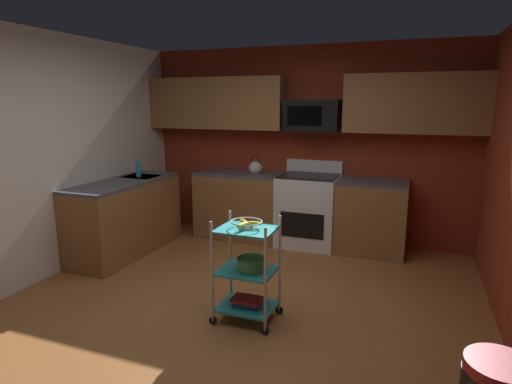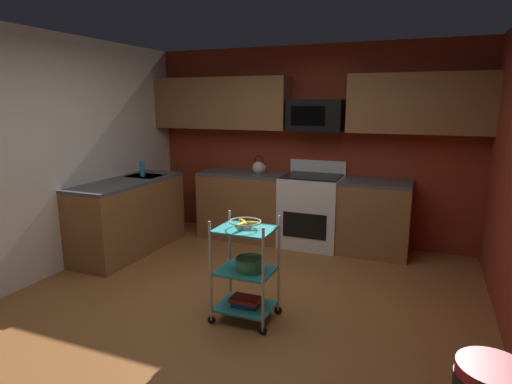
{
  "view_description": "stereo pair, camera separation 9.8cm",
  "coord_description": "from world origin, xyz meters",
  "px_view_note": "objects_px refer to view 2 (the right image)",
  "views": [
    {
      "loc": [
        1.45,
        -3.21,
        1.87
      ],
      "look_at": [
        0.08,
        0.39,
        1.05
      ],
      "focal_mm": 29.76,
      "sensor_mm": 36.0,
      "label": 1
    },
    {
      "loc": [
        1.54,
        -3.18,
        1.87
      ],
      "look_at": [
        0.08,
        0.39,
        1.05
      ],
      "focal_mm": 29.76,
      "sensor_mm": 36.0,
      "label": 2
    }
  ],
  "objects_px": {
    "book_stack": "(246,301)",
    "kettle": "(259,168)",
    "fruit_bowl": "(245,223)",
    "microwave": "(316,115)",
    "mixing_bowl_large": "(250,264)",
    "oven_range": "(311,210)",
    "rolling_cart": "(245,271)",
    "dish_soap_bottle": "(142,169)"
  },
  "relations": [
    {
      "from": "microwave",
      "to": "rolling_cart",
      "type": "bearing_deg",
      "value": -90.14
    },
    {
      "from": "microwave",
      "to": "rolling_cart",
      "type": "xyz_separation_m",
      "value": [
        -0.01,
        -2.26,
        -1.25
      ]
    },
    {
      "from": "rolling_cart",
      "to": "mixing_bowl_large",
      "type": "height_order",
      "value": "rolling_cart"
    },
    {
      "from": "rolling_cart",
      "to": "kettle",
      "type": "height_order",
      "value": "kettle"
    },
    {
      "from": "fruit_bowl",
      "to": "book_stack",
      "type": "bearing_deg",
      "value": 90.0
    },
    {
      "from": "microwave",
      "to": "dish_soap_bottle",
      "type": "height_order",
      "value": "microwave"
    },
    {
      "from": "kettle",
      "to": "book_stack",
      "type": "bearing_deg",
      "value": -71.02
    },
    {
      "from": "oven_range",
      "to": "kettle",
      "type": "xyz_separation_m",
      "value": [
        -0.74,
        -0.0,
        0.52
      ]
    },
    {
      "from": "oven_range",
      "to": "fruit_bowl",
      "type": "distance_m",
      "value": 2.19
    },
    {
      "from": "fruit_bowl",
      "to": "mixing_bowl_large",
      "type": "height_order",
      "value": "fruit_bowl"
    },
    {
      "from": "book_stack",
      "to": "fruit_bowl",
      "type": "bearing_deg",
      "value": -90.0
    },
    {
      "from": "kettle",
      "to": "dish_soap_bottle",
      "type": "relative_size",
      "value": 1.32
    },
    {
      "from": "book_stack",
      "to": "rolling_cart",
      "type": "bearing_deg",
      "value": -14.04
    },
    {
      "from": "dish_soap_bottle",
      "to": "rolling_cart",
      "type": "bearing_deg",
      "value": -33.21
    },
    {
      "from": "oven_range",
      "to": "fruit_bowl",
      "type": "xyz_separation_m",
      "value": [
        -0.01,
        -2.15,
        0.4
      ]
    },
    {
      "from": "oven_range",
      "to": "kettle",
      "type": "relative_size",
      "value": 4.17
    },
    {
      "from": "microwave",
      "to": "book_stack",
      "type": "distance_m",
      "value": 2.73
    },
    {
      "from": "book_stack",
      "to": "kettle",
      "type": "distance_m",
      "value": 2.42
    },
    {
      "from": "oven_range",
      "to": "mixing_bowl_large",
      "type": "bearing_deg",
      "value": -89.02
    },
    {
      "from": "oven_range",
      "to": "mixing_bowl_large",
      "type": "relative_size",
      "value": 4.37
    },
    {
      "from": "microwave",
      "to": "kettle",
      "type": "relative_size",
      "value": 2.65
    },
    {
      "from": "microwave",
      "to": "fruit_bowl",
      "type": "height_order",
      "value": "microwave"
    },
    {
      "from": "rolling_cart",
      "to": "book_stack",
      "type": "height_order",
      "value": "rolling_cart"
    },
    {
      "from": "oven_range",
      "to": "kettle",
      "type": "distance_m",
      "value": 0.91
    },
    {
      "from": "mixing_bowl_large",
      "to": "dish_soap_bottle",
      "type": "height_order",
      "value": "dish_soap_bottle"
    },
    {
      "from": "microwave",
      "to": "mixing_bowl_large",
      "type": "distance_m",
      "value": 2.55
    },
    {
      "from": "oven_range",
      "to": "fruit_bowl",
      "type": "height_order",
      "value": "oven_range"
    },
    {
      "from": "oven_range",
      "to": "kettle",
      "type": "height_order",
      "value": "kettle"
    },
    {
      "from": "book_stack",
      "to": "dish_soap_bottle",
      "type": "height_order",
      "value": "dish_soap_bottle"
    },
    {
      "from": "mixing_bowl_large",
      "to": "book_stack",
      "type": "relative_size",
      "value": 0.97
    },
    {
      "from": "book_stack",
      "to": "kettle",
      "type": "bearing_deg",
      "value": 108.98
    },
    {
      "from": "microwave",
      "to": "mixing_bowl_large",
      "type": "relative_size",
      "value": 2.78
    },
    {
      "from": "rolling_cart",
      "to": "book_stack",
      "type": "bearing_deg",
      "value": 165.96
    },
    {
      "from": "mixing_bowl_large",
      "to": "kettle",
      "type": "relative_size",
      "value": 0.95
    },
    {
      "from": "book_stack",
      "to": "kettle",
      "type": "height_order",
      "value": "kettle"
    },
    {
      "from": "oven_range",
      "to": "book_stack",
      "type": "xyz_separation_m",
      "value": [
        -0.01,
        -2.15,
        -0.31
      ]
    },
    {
      "from": "oven_range",
      "to": "microwave",
      "type": "distance_m",
      "value": 1.23
    },
    {
      "from": "microwave",
      "to": "book_stack",
      "type": "bearing_deg",
      "value": -90.14
    },
    {
      "from": "rolling_cart",
      "to": "mixing_bowl_large",
      "type": "xyz_separation_m",
      "value": [
        0.04,
        -0.0,
        0.07
      ]
    },
    {
      "from": "book_stack",
      "to": "oven_range",
      "type": "bearing_deg",
      "value": 89.84
    },
    {
      "from": "rolling_cart",
      "to": "oven_range",
      "type": "bearing_deg",
      "value": 89.84
    },
    {
      "from": "fruit_bowl",
      "to": "rolling_cart",
      "type": "bearing_deg",
      "value": 0.0
    }
  ]
}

